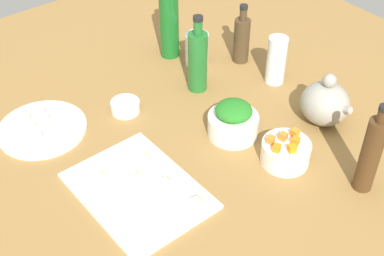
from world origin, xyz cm
name	(u,v)px	position (x,y,z in cm)	size (l,w,h in cm)	color
tabletop	(192,147)	(0.00, 0.00, 1.50)	(190.00, 190.00, 3.00)	olive
cutting_board	(138,191)	(5.84, -20.83, 3.50)	(32.88, 24.39, 1.00)	white
plate_tofu	(42,129)	(-28.74, -28.38, 3.60)	(23.66, 23.66, 1.20)	white
bowl_greens	(233,125)	(3.94, 10.60, 5.98)	(13.35, 13.35, 5.96)	white
bowl_carrots	(285,153)	(19.85, 13.83, 5.92)	(12.18, 12.18, 5.85)	white
bowl_small_side	(125,107)	(-21.97, -6.29, 4.60)	(8.10, 8.10, 3.20)	white
teapot	(325,103)	(15.01, 33.49, 9.13)	(15.03, 12.73, 15.23)	#999688
bottle_0	(198,60)	(-18.11, 16.43, 12.78)	(5.60, 5.60, 23.57)	#1F6727
bottle_1	(242,39)	(-21.41, 36.54, 10.79)	(4.92, 4.92, 19.16)	#46341F
bottle_2	(169,21)	(-37.94, 21.05, 15.23)	(6.03, 6.03, 27.34)	#166020
bottle_3	(371,154)	(37.35, 21.94, 13.53)	(4.62, 4.62, 24.23)	#4A2F17
drinking_glass_0	(276,60)	(-6.63, 36.77, 10.37)	(5.73, 5.73, 14.74)	white
drinking_glass_1	(197,50)	(-28.29, 24.31, 8.30)	(7.21, 7.21, 10.60)	white
carrot_cube_0	(292,149)	(22.49, 12.68, 9.75)	(1.80, 1.80, 1.80)	orange
carrot_cube_1	(277,148)	(20.05, 9.99, 9.75)	(1.80, 1.80, 1.80)	orange
carrot_cube_2	(296,141)	(21.12, 15.43, 9.75)	(1.80, 1.80, 1.80)	orange
carrot_cube_3	(283,136)	(18.03, 14.28, 9.75)	(1.80, 1.80, 1.80)	orange
carrot_cube_4	(295,133)	(18.86, 17.62, 9.75)	(1.80, 1.80, 1.80)	orange
carrot_cube_5	(271,140)	(16.99, 11.03, 9.75)	(1.80, 1.80, 1.80)	orange
chopped_greens_mound	(234,110)	(3.94, 10.60, 10.95)	(9.80, 9.62, 3.98)	#247421
tofu_cube_0	(45,119)	(-29.95, -26.69, 5.30)	(2.20, 2.20, 2.20)	silver
tofu_cube_1	(26,119)	(-33.29, -30.69, 5.30)	(2.20, 2.20, 2.20)	white
tofu_cube_2	(61,120)	(-26.99, -23.48, 5.30)	(2.20, 2.20, 2.20)	#E5EFCA
tofu_cube_3	(45,128)	(-26.49, -28.30, 5.30)	(2.20, 2.20, 2.20)	white
tofu_cube_4	(32,125)	(-29.73, -30.63, 5.30)	(2.20, 2.20, 2.20)	white
tofu_cube_5	(38,136)	(-24.64, -31.36, 5.30)	(2.20, 2.20, 2.20)	#FAE6CD
tofu_cube_6	(40,112)	(-33.52, -26.47, 5.30)	(2.20, 2.20, 2.20)	white
dumpling_0	(142,175)	(3.43, -18.08, 5.20)	(4.88, 4.49, 2.40)	beige
dumpling_1	(141,155)	(-2.27, -14.45, 5.20)	(4.94, 4.58, 2.39)	beige
dumpling_2	(165,180)	(8.47, -14.82, 5.34)	(4.16, 4.14, 2.67)	beige
dumpling_3	(196,200)	(18.04, -13.21, 5.40)	(4.92, 4.67, 2.81)	beige
dumpling_4	(99,175)	(-2.95, -26.03, 5.03)	(4.76, 4.62, 2.07)	beige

